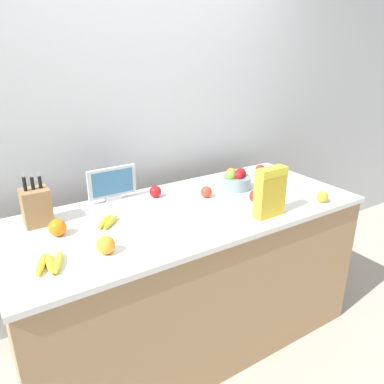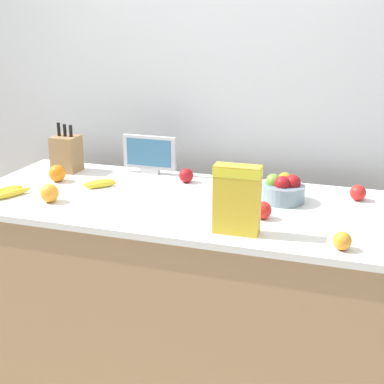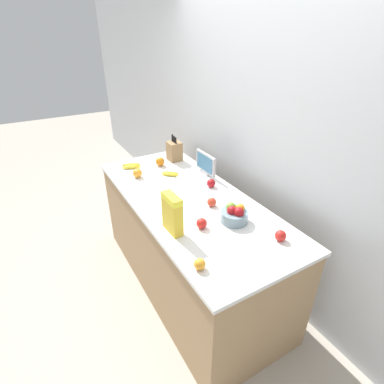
{
  "view_description": "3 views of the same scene",
  "coord_description": "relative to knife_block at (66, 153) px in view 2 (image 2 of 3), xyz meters",
  "views": [
    {
      "loc": [
        -1.05,
        -1.7,
        1.82
      ],
      "look_at": [
        0.05,
        0.03,
        1.02
      ],
      "focal_mm": 35.0,
      "sensor_mm": 36.0,
      "label": 1
    },
    {
      "loc": [
        0.79,
        -2.26,
        1.76
      ],
      "look_at": [
        0.07,
        -0.05,
        0.99
      ],
      "focal_mm": 50.0,
      "sensor_mm": 36.0,
      "label": 2
    },
    {
      "loc": [
        1.87,
        -1.05,
        2.18
      ],
      "look_at": [
        0.07,
        -0.01,
        1.02
      ],
      "focal_mm": 28.0,
      "sensor_mm": 36.0,
      "label": 3
    }
  ],
  "objects": [
    {
      "name": "orange_mid_right",
      "position": [
        0.2,
        -0.49,
        -0.06
      ],
      "size": [
        0.09,
        0.09,
        0.09
      ],
      "primitive_type": "sphere",
      "color": "orange",
      "rests_on": "counter"
    },
    {
      "name": "banana_bunch_left",
      "position": [
        0.31,
        -0.21,
        -0.09
      ],
      "size": [
        0.16,
        0.16,
        0.03
      ],
      "rotation": [
        0.0,
        0.0,
        0.83
      ],
      "color": "yellow",
      "rests_on": "counter"
    },
    {
      "name": "cereal_box",
      "position": [
        1.11,
        -0.59,
        0.05
      ],
      "size": [
        0.19,
        0.08,
        0.28
      ],
      "rotation": [
        0.0,
        0.0,
        0.02
      ],
      "color": "gold",
      "rests_on": "counter"
    },
    {
      "name": "fruit_bowl",
      "position": [
        1.23,
        -0.15,
        -0.04
      ],
      "size": [
        0.2,
        0.2,
        0.13
      ],
      "color": "gray",
      "rests_on": "counter"
    },
    {
      "name": "apple_leftmost",
      "position": [
        0.7,
        0.0,
        -0.06
      ],
      "size": [
        0.08,
        0.08,
        0.08
      ],
      "primitive_type": "sphere",
      "color": "#A31419",
      "rests_on": "counter"
    },
    {
      "name": "banana_bunch_right",
      "position": [
        -0.05,
        -0.46,
        -0.09
      ],
      "size": [
        0.16,
        0.2,
        0.03
      ],
      "rotation": [
        0.0,
        0.0,
        1.31
      ],
      "color": "yellow",
      "rests_on": "counter"
    },
    {
      "name": "orange_near_bowl",
      "position": [
        0.05,
        -0.19,
        -0.06
      ],
      "size": [
        0.09,
        0.09,
        0.09
      ],
      "primitive_type": "sphere",
      "color": "orange",
      "rests_on": "counter"
    },
    {
      "name": "counter",
      "position": [
        0.77,
        -0.27,
        -0.57
      ],
      "size": [
        2.09,
        0.89,
        0.93
      ],
      "color": "tan",
      "rests_on": "ground_plane"
    },
    {
      "name": "orange_front_right",
      "position": [
        1.53,
        -0.62,
        -0.07
      ],
      "size": [
        0.07,
        0.07,
        0.07
      ],
      "primitive_type": "sphere",
      "color": "orange",
      "rests_on": "counter"
    },
    {
      "name": "apple_middle",
      "position": [
        0.97,
        -0.17,
        -0.07
      ],
      "size": [
        0.07,
        0.07,
        0.07
      ],
      "primitive_type": "sphere",
      "color": "red",
      "rests_on": "counter"
    },
    {
      "name": "apple_near_bananas",
      "position": [
        1.18,
        -0.4,
        -0.06
      ],
      "size": [
        0.08,
        0.08,
        0.08
      ],
      "primitive_type": "sphere",
      "color": "red",
      "rests_on": "counter"
    },
    {
      "name": "wall_back",
      "position": [
        0.77,
        0.39,
        0.27
      ],
      "size": [
        9.0,
        0.06,
        2.6
      ],
      "color": "silver",
      "rests_on": "ground_plane"
    },
    {
      "name": "apple_front",
      "position": [
        1.57,
        -0.02,
        -0.06
      ],
      "size": [
        0.08,
        0.08,
        0.08
      ],
      "primitive_type": "sphere",
      "color": "red",
      "rests_on": "counter"
    },
    {
      "name": "knife_block",
      "position": [
        0.0,
        0.0,
        0.0
      ],
      "size": [
        0.14,
        0.13,
        0.29
      ],
      "color": "#937047",
      "rests_on": "counter"
    },
    {
      "name": "ground_plane",
      "position": [
        0.77,
        -0.27,
        -1.03
      ],
      "size": [
        14.0,
        14.0,
        0.0
      ],
      "primitive_type": "plane",
      "color": "#B2A899"
    },
    {
      "name": "small_monitor",
      "position": [
        0.46,
        0.09,
        0.01
      ],
      "size": [
        0.3,
        0.03,
        0.21
      ],
      "color": "#B7B7BC",
      "rests_on": "counter"
    }
  ]
}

